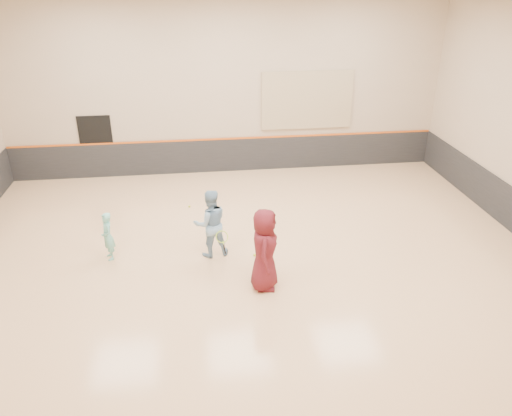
{
  "coord_description": "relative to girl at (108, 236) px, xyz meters",
  "views": [
    {
      "loc": [
        -1.19,
        -10.92,
        6.67
      ],
      "look_at": [
        0.28,
        0.4,
        1.15
      ],
      "focal_mm": 35.0,
      "sensor_mm": 36.0,
      "label": 1
    }
  ],
  "objects": [
    {
      "name": "spare_racket",
      "position": [
        2.61,
        1.47,
        -0.6
      ],
      "size": [
        0.61,
        0.61,
        0.06
      ],
      "primitive_type": null,
      "color": "#D6E933",
      "rests_on": "floor"
    },
    {
      "name": "acoustic_panel",
      "position": [
        6.26,
        5.61,
        1.87
      ],
      "size": [
        3.2,
        0.08,
        2.0
      ],
      "primitive_type": "cube",
      "color": "tan",
      "rests_on": "wall_back"
    },
    {
      "name": "room",
      "position": [
        3.46,
        -0.34,
        0.18
      ],
      "size": [
        15.04,
        12.04,
        6.22
      ],
      "color": "tan",
      "rests_on": "ground"
    },
    {
      "name": "girl",
      "position": [
        0.0,
        0.0,
        0.0
      ],
      "size": [
        0.44,
        0.54,
        1.26
      ],
      "primitive_type": "imported",
      "rotation": [
        0.0,
        0.0,
        -1.2
      ],
      "color": "#79D2C4",
      "rests_on": "floor"
    },
    {
      "name": "ball_beside_spare",
      "position": [
        2.01,
        2.73,
        -0.59
      ],
      "size": [
        0.07,
        0.07,
        0.07
      ],
      "primitive_type": "sphere",
      "color": "#D7F037",
      "rests_on": "floor"
    },
    {
      "name": "accent_stripe",
      "position": [
        3.46,
        5.62,
        0.59
      ],
      "size": [
        14.9,
        0.03,
        0.06
      ],
      "primitive_type": "cube",
      "color": "#D85914",
      "rests_on": "wall_back"
    },
    {
      "name": "instructor",
      "position": [
        2.56,
        -0.15,
        0.27
      ],
      "size": [
        0.97,
        0.82,
        1.79
      ],
      "primitive_type": "imported",
      "rotation": [
        0.0,
        0.0,
        3.32
      ],
      "color": "#80A7C6",
      "rests_on": "floor"
    },
    {
      "name": "wainscot_back",
      "position": [
        3.46,
        5.63,
        -0.03
      ],
      "size": [
        14.9,
        0.04,
        1.2
      ],
      "primitive_type": "cube",
      "color": "#232326",
      "rests_on": "floor"
    },
    {
      "name": "doorway",
      "position": [
        -1.04,
        5.64,
        0.47
      ],
      "size": [
        1.1,
        0.05,
        2.2
      ],
      "primitive_type": "cube",
      "color": "black",
      "rests_on": "floor"
    },
    {
      "name": "ball_in_hand",
      "position": [
        3.8,
        -1.79,
        0.56
      ],
      "size": [
        0.07,
        0.07,
        0.07
      ],
      "primitive_type": "sphere",
      "color": "yellow",
      "rests_on": "young_man"
    },
    {
      "name": "held_racket",
      "position": [
        2.82,
        -0.49,
        0.05
      ],
      "size": [
        0.48,
        0.48,
        0.57
      ],
      "primitive_type": null,
      "color": "#B3E131",
      "rests_on": "instructor"
    },
    {
      "name": "ball_under_racket",
      "position": [
        3.64,
        -0.39,
        -0.59
      ],
      "size": [
        0.07,
        0.07,
        0.07
      ],
      "primitive_type": "sphere",
      "color": "yellow",
      "rests_on": "floor"
    },
    {
      "name": "young_man",
      "position": [
        3.69,
        -1.74,
        0.35
      ],
      "size": [
        0.79,
        1.06,
        1.96
      ],
      "primitive_type": "imported",
      "rotation": [
        0.0,
        0.0,
        1.38
      ],
      "color": "#58141C",
      "rests_on": "floor"
    }
  ]
}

